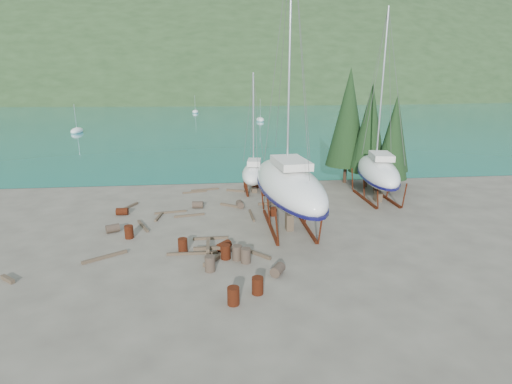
{
  "coord_description": "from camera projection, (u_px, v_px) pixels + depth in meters",
  "views": [
    {
      "loc": [
        -2.49,
        -25.03,
        10.18
      ],
      "look_at": [
        0.55,
        3.0,
        2.33
      ],
      "focal_mm": 28.0,
      "sensor_mm": 36.0,
      "label": 1
    }
  ],
  "objects": [
    {
      "name": "moored_boat_mid",
      "position": [
        260.0,
        120.0,
        104.51
      ],
      "size": [
        2.0,
        5.0,
        6.05
      ],
      "color": "white",
      "rests_on": "ground"
    },
    {
      "name": "drum_17",
      "position": [
        237.0,
        253.0,
        23.46
      ],
      "size": [
        0.58,
        0.58,
        0.88
      ],
      "primitive_type": "cylinder",
      "color": "#2D2823",
      "rests_on": "ground"
    },
    {
      "name": "timber_3",
      "position": [
        192.0,
        253.0,
        24.26
      ],
      "size": [
        3.08,
        0.2,
        0.15
      ],
      "primitive_type": "cube",
      "rotation": [
        0.0,
        0.0,
        1.55
      ],
      "color": "brown",
      "rests_on": "ground"
    },
    {
      "name": "timber_14",
      "position": [
        105.0,
        257.0,
        23.72
      ],
      "size": [
        2.35,
        1.61,
        0.18
      ],
      "primitive_type": "cube",
      "rotation": [
        0.0,
        0.0,
        2.15
      ],
      "color": "brown",
      "rests_on": "ground"
    },
    {
      "name": "drum_11",
      "position": [
        240.0,
        204.0,
        33.18
      ],
      "size": [
        0.66,
        0.93,
        0.58
      ],
      "primitive_type": "cylinder",
      "rotation": [
        1.57,
        0.0,
        3.23
      ],
      "color": "#2D2823",
      "rests_on": "ground"
    },
    {
      "name": "drum_13",
      "position": [
        183.0,
        245.0,
        24.52
      ],
      "size": [
        0.58,
        0.58,
        0.88
      ],
      "primitive_type": "cylinder",
      "color": "#551D0E",
      "rests_on": "ground"
    },
    {
      "name": "drum_4",
      "position": [
        257.0,
        185.0,
        39.25
      ],
      "size": [
        0.95,
        0.69,
        0.58
      ],
      "primitive_type": "cylinder",
      "rotation": [
        1.57,
        0.0,
        1.7
      ],
      "color": "#551D0E",
      "rests_on": "ground"
    },
    {
      "name": "large_sailboat_far",
      "position": [
        378.0,
        171.0,
        34.84
      ],
      "size": [
        4.78,
        10.46,
        15.97
      ],
      "rotation": [
        0.0,
        0.0,
        -0.19
      ],
      "color": "white",
      "rests_on": "ground"
    },
    {
      "name": "timber_16",
      "position": [
        220.0,
        256.0,
        23.8
      ],
      "size": [
        1.96,
        2.48,
        0.23
      ],
      "primitive_type": "cube",
      "rotation": [
        0.0,
        0.0,
        2.49
      ],
      "color": "brown",
      "rests_on": "ground"
    },
    {
      "name": "drum_6",
      "position": [
        273.0,
        212.0,
        31.34
      ],
      "size": [
        0.76,
        0.99,
        0.58
      ],
      "primitive_type": "cylinder",
      "rotation": [
        1.57,
        0.0,
        -0.23
      ],
      "color": "#551D0E",
      "rests_on": "ground"
    },
    {
      "name": "far_hill",
      "position": [
        215.0,
        94.0,
        333.42
      ],
      "size": [
        800.0,
        360.0,
        110.0
      ],
      "primitive_type": "ellipsoid",
      "color": "#20351A",
      "rests_on": "ground"
    },
    {
      "name": "timber_13",
      "position": [
        8.0,
        279.0,
        21.02
      ],
      "size": [
        1.0,
        0.9,
        0.22
      ],
      "primitive_type": "cube",
      "rotation": [
        0.0,
        0.0,
        0.86
      ],
      "color": "brown",
      "rests_on": "ground"
    },
    {
      "name": "drum_7",
      "position": [
        233.0,
        296.0,
        18.75
      ],
      "size": [
        0.58,
        0.58,
        0.88
      ],
      "primitive_type": "cylinder",
      "color": "#551D0E",
      "rests_on": "ground"
    },
    {
      "name": "bay_water",
      "position": [
        215.0,
        94.0,
        328.63
      ],
      "size": [
        700.0,
        700.0,
        0.0
      ],
      "primitive_type": "plane",
      "color": "#177474",
      "rests_on": "ground"
    },
    {
      "name": "timber_0",
      "position": [
        195.0,
        192.0,
        37.69
      ],
      "size": [
        2.26,
        0.66,
        0.14
      ],
      "primitive_type": "cube",
      "rotation": [
        0.0,
        0.0,
        1.8
      ],
      "color": "brown",
      "rests_on": "ground"
    },
    {
      "name": "timber_7",
      "position": [
        260.0,
        255.0,
        24.03
      ],
      "size": [
        1.24,
        1.31,
        0.17
      ],
      "primitive_type": "cube",
      "rotation": [
        0.0,
        0.0,
        0.75
      ],
      "color": "brown",
      "rests_on": "ground"
    },
    {
      "name": "drum_8",
      "position": [
        129.0,
        232.0,
        26.69
      ],
      "size": [
        0.58,
        0.58,
        0.88
      ],
      "primitive_type": "cylinder",
      "color": "#551D0E",
      "rests_on": "ground"
    },
    {
      "name": "cypress_back_left",
      "position": [
        348.0,
        118.0,
        39.72
      ],
      "size": [
        4.14,
        4.14,
        11.5
      ],
      "color": "black",
      "rests_on": "ground"
    },
    {
      "name": "drum_14",
      "position": [
        226.0,
        252.0,
        23.58
      ],
      "size": [
        0.58,
        0.58,
        0.88
      ],
      "primitive_type": "cylinder",
      "color": "#551D0E",
      "rests_on": "ground"
    },
    {
      "name": "timber_15",
      "position": [
        171.0,
        212.0,
        31.9
      ],
      "size": [
        2.52,
        0.56,
        0.15
      ],
      "primitive_type": "cube",
      "rotation": [
        0.0,
        0.0,
        1.73
      ],
      "color": "brown",
      "rests_on": "ground"
    },
    {
      "name": "timber_11",
      "position": [
        189.0,
        215.0,
        31.12
      ],
      "size": [
        2.36,
        0.64,
        0.15
      ],
      "primitive_type": "cube",
      "rotation": [
        0.0,
        0.0,
        1.78
      ],
      "color": "brown",
      "rests_on": "ground"
    },
    {
      "name": "timber_10",
      "position": [
        252.0,
        215.0,
        31.1
      ],
      "size": [
        0.25,
        2.64,
        0.16
      ],
      "primitive_type": "cube",
      "rotation": [
        0.0,
        0.0,
        0.03
      ],
      "color": "brown",
      "rests_on": "ground"
    },
    {
      "name": "timber_17",
      "position": [
        143.0,
        226.0,
        28.83
      ],
      "size": [
        1.16,
        2.38,
        0.16
      ],
      "primitive_type": "cube",
      "rotation": [
        0.0,
        0.0,
        0.41
      ],
      "color": "brown",
      "rests_on": "ground"
    },
    {
      "name": "large_sailboat_near",
      "position": [
        289.0,
        184.0,
        28.08
      ],
      "size": [
        4.75,
        12.8,
        19.73
      ],
      "rotation": [
        0.0,
        0.0,
        0.09
      ],
      "color": "white",
      "rests_on": "ground"
    },
    {
      "name": "worker",
      "position": [
        319.0,
        203.0,
        31.52
      ],
      "size": [
        0.42,
        0.64,
        1.74
      ],
      "primitive_type": "imported",
      "rotation": [
        0.0,
        0.0,
        1.56
      ],
      "color": "navy",
      "rests_on": "ground"
    },
    {
      "name": "cypress_near_right",
      "position": [
        370.0,
        129.0,
        38.2
      ],
      "size": [
        3.6,
        3.6,
        10.0
      ],
      "color": "black",
      "rests_on": "ground"
    },
    {
      "name": "timber_6",
      "position": [
        236.0,
        191.0,
        38.08
      ],
      "size": [
        1.76,
        0.87,
        0.19
      ],
      "primitive_type": "cube",
      "rotation": [
        0.0,
        0.0,
        1.18
      ],
      "color": "brown",
      "rests_on": "ground"
    },
    {
      "name": "drum_3",
      "position": [
        258.0,
        286.0,
        19.69
      ],
      "size": [
        0.58,
        0.58,
        0.88
      ],
      "primitive_type": "cylinder",
      "color": "#551D0E",
      "rests_on": "ground"
    },
    {
      "name": "timber_pile_fore",
      "position": [
        208.0,
        248.0,
        24.44
      ],
      "size": [
        1.8,
        1.8,
        0.6
      ],
      "color": "brown",
      "rests_on": "ground"
    },
    {
      "name": "drum_5",
      "position": [
        246.0,
        256.0,
        23.07
      ],
      "size": [
        0.58,
        0.58,
        0.88
      ],
      "primitive_type": "cylinder",
      "color": "#2D2823",
      "rests_on": "ground"
    },
    {
      "name": "drum_9",
      "position": [
        198.0,
        205.0,
        33.07
      ],
      "size": [
        0.94,
        0.67,
        0.58
      ],
      "primitive_type": "cylinder",
      "rotation": [
        1.57,
        0.0,
        1.47
      ],
      "color": "#2D2823",
      "rests_on": "ground"
    },
    {
      "name": "cypress_mid_right",
      "position": [
        393.0,
        140.0,
        36.67
      ],
      "size": [
        3.06,
        3.06,
        8.5
      ],
      "color": "black",
      "rests_on": "ground"
    },
    {
      "name": "moored_boat_left",
      "position": [
        77.0,
        131.0,
        81.2
      ],
      "size": [
        2.0,
        5.0,
        6.05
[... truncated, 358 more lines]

